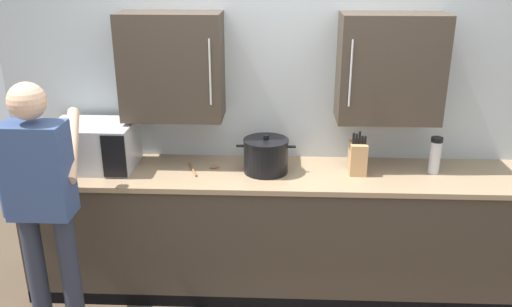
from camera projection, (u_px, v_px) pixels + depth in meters
The scene contains 8 objects.
back_wall_tiled at pixel (280, 95), 3.72m from camera, with size 3.91×0.44×2.57m.
counter_unit at pixel (277, 231), 3.76m from camera, with size 3.48×0.62×0.90m.
microwave_oven at pixel (89, 146), 3.63m from camera, with size 0.56×0.79×0.31m.
knife_block at pixel (358, 158), 3.55m from camera, with size 0.11×0.15×0.30m.
thermos_flask at pixel (435, 155), 3.54m from camera, with size 0.08×0.08×0.25m.
stock_pot at pixel (266, 156), 3.57m from camera, with size 0.40×0.30×0.26m.
wooden_spoon at pixel (203, 168), 3.64m from camera, with size 0.23×0.23×0.02m.
person_figure at pixel (43, 200), 2.95m from camera, with size 0.44×0.56×1.67m.
Camera 1 is at (-0.01, -2.66, 2.29)m, focal length 37.38 mm.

